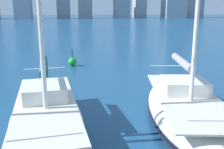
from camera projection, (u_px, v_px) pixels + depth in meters
The scene contains 3 objects.
sailboat_grey at pixel (186, 107), 10.77m from camera, with size 4.23×8.30×9.89m.
sailboat_teal at pixel (46, 116), 9.87m from camera, with size 3.49×8.57×9.25m.
channel_buoy at pixel (72, 62), 22.09m from camera, with size 0.70×0.70×1.40m.
Camera 1 is at (1.10, 2.80, 4.55)m, focal length 42.00 mm.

